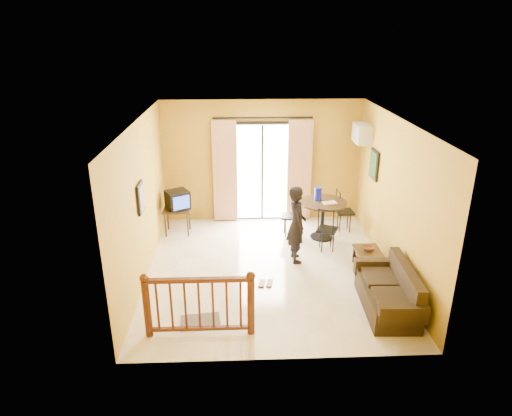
{
  "coord_description": "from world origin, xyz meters",
  "views": [
    {
      "loc": [
        -0.56,
        -7.54,
        4.23
      ],
      "look_at": [
        -0.24,
        0.2,
        1.17
      ],
      "focal_mm": 32.0,
      "sensor_mm": 36.0,
      "label": 1
    }
  ],
  "objects_px": {
    "coffee_table": "(369,259)",
    "sofa": "(390,294)",
    "television": "(178,200)",
    "dining_table": "(323,209)",
    "standing_person": "(297,224)"
  },
  "relations": [
    {
      "from": "sofa",
      "to": "standing_person",
      "type": "height_order",
      "value": "standing_person"
    },
    {
      "from": "dining_table",
      "to": "standing_person",
      "type": "relative_size",
      "value": 0.66
    },
    {
      "from": "television",
      "to": "dining_table",
      "type": "distance_m",
      "value": 3.13
    },
    {
      "from": "coffee_table",
      "to": "standing_person",
      "type": "relative_size",
      "value": 0.55
    },
    {
      "from": "dining_table",
      "to": "standing_person",
      "type": "xyz_separation_m",
      "value": [
        -0.69,
        -1.0,
        0.1
      ]
    },
    {
      "from": "television",
      "to": "coffee_table",
      "type": "height_order",
      "value": "television"
    },
    {
      "from": "coffee_table",
      "to": "sofa",
      "type": "relative_size",
      "value": 0.53
    },
    {
      "from": "dining_table",
      "to": "television",
      "type": "bearing_deg",
      "value": 173.25
    },
    {
      "from": "television",
      "to": "dining_table",
      "type": "bearing_deg",
      "value": -35.96
    },
    {
      "from": "television",
      "to": "coffee_table",
      "type": "xyz_separation_m",
      "value": [
        3.72,
        -1.88,
        -0.53
      ]
    },
    {
      "from": "dining_table",
      "to": "coffee_table",
      "type": "bearing_deg",
      "value": -67.9
    },
    {
      "from": "dining_table",
      "to": "coffee_table",
      "type": "xyz_separation_m",
      "value": [
        0.62,
        -1.52,
        -0.41
      ]
    },
    {
      "from": "dining_table",
      "to": "sofa",
      "type": "distance_m",
      "value": 2.83
    },
    {
      "from": "sofa",
      "to": "standing_person",
      "type": "xyz_separation_m",
      "value": [
        -1.31,
        1.73,
        0.48
      ]
    },
    {
      "from": "television",
      "to": "coffee_table",
      "type": "distance_m",
      "value": 4.2
    }
  ]
}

